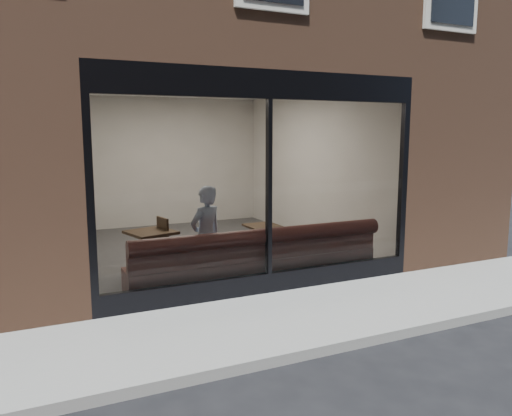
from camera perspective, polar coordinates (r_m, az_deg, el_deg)
name	(u,v)px	position (r m, az deg, el deg)	size (l,w,h in m)	color
ground	(351,346)	(5.82, 10.78, -15.23)	(120.00, 120.00, 0.00)	black
sidewalk_near	(305,316)	(6.59, 5.59, -12.15)	(40.00, 2.00, 0.01)	gray
kerb_near	(354,343)	(5.76, 11.10, -14.86)	(40.00, 0.10, 0.12)	gray
host_building_pier_right	(294,159)	(14.12, 4.34, 5.63)	(2.50, 12.00, 3.20)	brown
host_building_backfill	(137,157)	(15.63, -13.39, 5.71)	(5.00, 6.00, 3.20)	brown
cafe_floor	(203,249)	(10.08, -6.08, -4.70)	(6.00, 6.00, 0.00)	#2D2D30
cafe_ceiling	(200,87)	(9.85, -6.38, 13.55)	(6.00, 6.00, 0.00)	white
cafe_wall_back	(163,162)	(12.70, -10.61, 5.17)	(5.00, 5.00, 0.00)	beige
cafe_wall_left	(66,175)	(9.34, -20.86, 3.54)	(6.00, 6.00, 0.00)	beige
cafe_wall_right	(311,167)	(10.90, 6.30, 4.71)	(6.00, 6.00, 0.00)	beige
storefront_kick	(268,283)	(7.42, 1.43, -8.54)	(5.00, 0.10, 0.30)	black
storefront_header	(269,84)	(7.11, 1.52, 13.96)	(5.00, 0.10, 0.40)	black
storefront_mullion	(269,188)	(7.13, 1.48, 2.27)	(0.06, 0.10, 2.50)	black
storefront_glass	(270,188)	(7.10, 1.59, 2.25)	(4.80, 4.80, 0.00)	white
banquette	(257,271)	(7.74, 0.11, -7.22)	(4.00, 0.55, 0.45)	#3B1A15
person	(206,237)	(7.54, -5.73, -3.35)	(0.57, 0.37, 1.56)	#A2B4D4
cafe_table_left	(151,232)	(8.24, -11.93, -2.74)	(0.68, 0.68, 0.04)	black
cafe_table_right	(262,226)	(8.61, 0.74, -2.06)	(0.54, 0.54, 0.04)	black
cafe_chair_left	(153,261)	(8.43, -11.69, -5.96)	(0.38, 0.38, 0.04)	black
wall_poster	(73,177)	(8.48, -20.15, 3.30)	(0.02, 0.54, 0.72)	white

